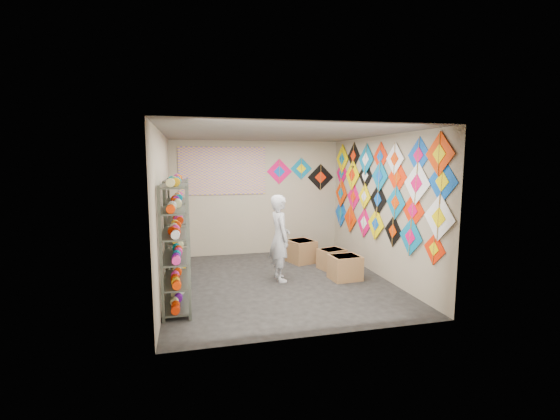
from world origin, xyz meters
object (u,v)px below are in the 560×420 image
object	(u,v)px
shelf_rack_back	(179,231)
carton_c	(301,251)
shelf_rack_front	(176,246)
carton_a	(345,267)
carton_b	(332,259)
shopkeeper	(280,238)

from	to	relation	value
shelf_rack_back	carton_c	size ratio (longest dim) A/B	3.39
shelf_rack_front	carton_c	bearing A→B (deg)	38.53
shelf_rack_back	carton_a	world-z (taller)	shelf_rack_back
carton_a	shelf_rack_back	bearing A→B (deg)	164.30
carton_b	shelf_rack_back	bearing A→B (deg)	165.46
shelf_rack_front	shelf_rack_back	distance (m)	1.30
shelf_rack_front	carton_b	world-z (taller)	shelf_rack_front
shopkeeper	carton_b	size ratio (longest dim) A/B	3.21
shelf_rack_front	carton_c	xyz separation A→B (m)	(2.58, 2.06, -0.71)
carton_b	carton_c	bearing A→B (deg)	109.32
shopkeeper	carton_b	world-z (taller)	shopkeeper
shelf_rack_front	shelf_rack_back	size ratio (longest dim) A/B	1.00
shelf_rack_front	shelf_rack_back	bearing A→B (deg)	90.00
carton_a	carton_b	distance (m)	0.72
carton_c	shopkeeper	bearing A→B (deg)	-141.61
carton_b	shopkeeper	bearing A→B (deg)	-175.73
shelf_rack_front	carton_c	distance (m)	3.38
shelf_rack_back	carton_c	bearing A→B (deg)	16.32
carton_a	carton_c	world-z (taller)	carton_c
carton_b	carton_c	size ratio (longest dim) A/B	0.90
shelf_rack_back	shopkeeper	distance (m)	1.87
shelf_rack_front	carton_a	world-z (taller)	shelf_rack_front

